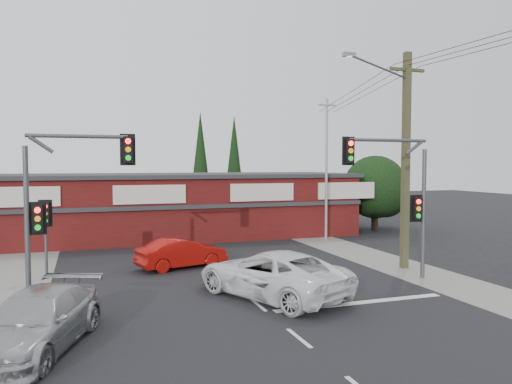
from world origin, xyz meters
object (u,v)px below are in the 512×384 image
object	(u,v)px
shop_building	(158,205)
silver_suv	(36,321)
white_suv	(272,274)
utility_pole	(404,153)
red_sedan	(182,253)

from	to	relation	value
shop_building	silver_suv	bearing A→B (deg)	-106.68
white_suv	shop_building	xyz separation A→B (m)	(-1.83, 16.70, 1.28)
shop_building	utility_pole	bearing A→B (deg)	-56.24
utility_pole	red_sedan	bearing A→B (deg)	160.22
white_suv	red_sedan	distance (m)	6.56
white_suv	utility_pole	xyz separation A→B (m)	(7.53, 2.70, 4.54)
white_suv	utility_pole	size ratio (longest dim) A/B	0.61
silver_suv	red_sedan	bearing A→B (deg)	79.23
red_sedan	silver_suv	bearing A→B (deg)	132.74
shop_building	white_suv	bearing A→B (deg)	-83.74
red_sedan	shop_building	distance (m)	10.61
shop_building	utility_pole	world-z (taller)	utility_pole
white_suv	utility_pole	bearing A→B (deg)	174.82
white_suv	silver_suv	size ratio (longest dim) A/B	1.17
red_sedan	white_suv	bearing A→B (deg)	-176.59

